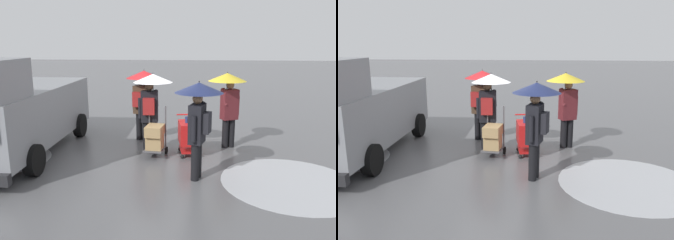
% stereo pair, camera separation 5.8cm
% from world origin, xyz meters
% --- Properties ---
extents(ground_plane, '(90.00, 90.00, 0.00)m').
position_xyz_m(ground_plane, '(0.00, 0.00, 0.00)').
color(ground_plane, '#5B5B5E').
extents(slush_patch_near_cluster, '(2.39, 2.39, 0.01)m').
position_xyz_m(slush_patch_near_cluster, '(4.04, 0.76, 0.00)').
color(slush_patch_near_cluster, silver).
rests_on(slush_patch_near_cluster, ground).
extents(slush_patch_under_van, '(2.97, 2.97, 0.01)m').
position_xyz_m(slush_patch_under_van, '(-2.92, 1.63, 0.00)').
color(slush_patch_under_van, '#ADAFB5').
rests_on(slush_patch_under_van, ground).
extents(cargo_van_parked_right, '(2.27, 5.38, 2.60)m').
position_xyz_m(cargo_van_parked_right, '(3.72, 0.35, 1.18)').
color(cargo_van_parked_right, gray).
rests_on(cargo_van_parked_right, ground).
extents(shopping_cart_vendor, '(0.67, 0.89, 1.04)m').
position_xyz_m(shopping_cart_vendor, '(-0.70, -0.05, 0.57)').
color(shopping_cart_vendor, red).
rests_on(shopping_cart_vendor, ground).
extents(hand_dolly_boxes, '(0.59, 0.76, 1.32)m').
position_xyz_m(hand_dolly_boxes, '(0.17, 0.21, 0.53)').
color(hand_dolly_boxes, '#515156').
rests_on(hand_dolly_boxes, ground).
extents(pedestrian_pink_side, '(1.04, 1.04, 2.15)m').
position_xyz_m(pedestrian_pink_side, '(0.32, -0.28, 1.57)').
color(pedestrian_pink_side, black).
rests_on(pedestrian_pink_side, ground).
extents(pedestrian_black_side, '(1.04, 1.04, 2.15)m').
position_xyz_m(pedestrian_black_side, '(-0.93, 1.51, 1.57)').
color(pedestrian_black_side, black).
rests_on(pedestrian_black_side, ground).
extents(pedestrian_white_side, '(1.04, 1.04, 2.15)m').
position_xyz_m(pedestrian_white_side, '(-1.75, -0.75, 1.58)').
color(pedestrian_white_side, black).
rests_on(pedestrian_white_side, ground).
extents(pedestrian_far_side, '(1.04, 1.04, 2.15)m').
position_xyz_m(pedestrian_far_side, '(0.71, -1.28, 1.57)').
color(pedestrian_far_side, black).
rests_on(pedestrian_far_side, ground).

